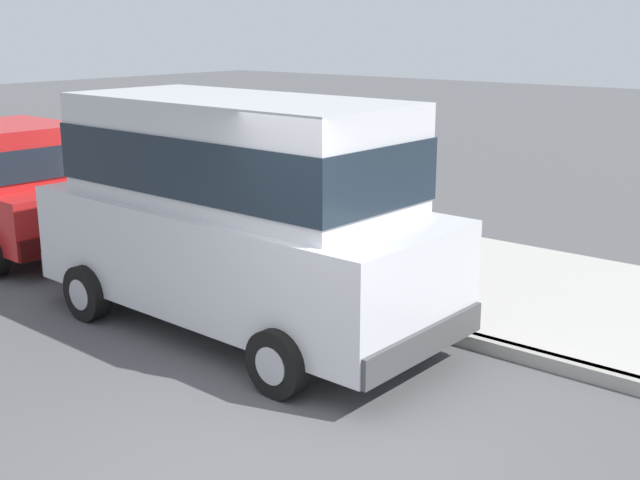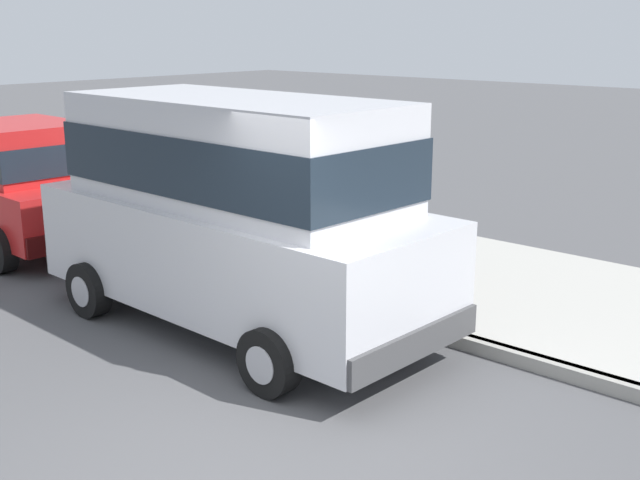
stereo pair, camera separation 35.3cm
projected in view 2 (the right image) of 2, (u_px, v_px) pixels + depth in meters
The scene contains 6 objects.
ground_plane at pixel (232, 471), 6.00m from camera, with size 80.00×80.00×0.00m, color #4C4C4F.
curb at pixel (461, 341), 8.29m from camera, with size 0.16×64.00×0.14m, color gray.
sidewalk at pixel (542, 298), 9.59m from camera, with size 3.60×64.00×0.14m, color #A8A59E.
car_silver_van at pixel (236, 203), 8.53m from camera, with size 2.21×4.94×2.52m.
car_red_hatchback at pixel (20, 183), 11.87m from camera, with size 2.06×3.86×1.88m.
dog_tan at pixel (424, 257), 10.00m from camera, with size 0.75×0.21×0.49m.
Camera 2 is at (-3.55, -4.05, 3.23)m, focal length 44.93 mm.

